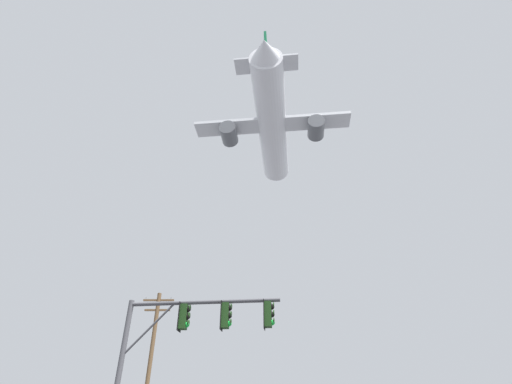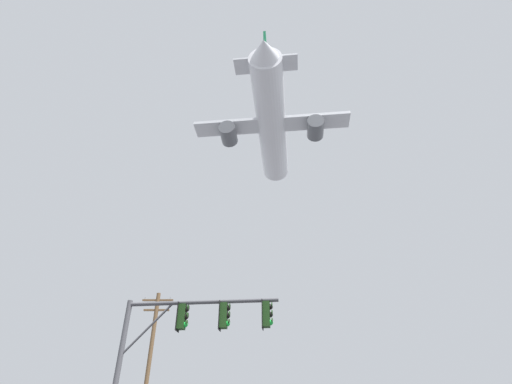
% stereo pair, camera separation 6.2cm
% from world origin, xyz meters
% --- Properties ---
extents(signal_pole_near, '(5.84, 0.89, 5.68)m').
position_xyz_m(signal_pole_near, '(-3.65, 8.13, 4.41)').
color(signal_pole_near, '#4C4C51').
rests_on(signal_pole_near, ground).
extents(utility_pole, '(2.20, 0.28, 9.81)m').
position_xyz_m(utility_pole, '(-8.15, 20.76, 5.21)').
color(utility_pole, brown).
rests_on(utility_pole, ground).
extents(airplane, '(18.10, 23.43, 6.38)m').
position_xyz_m(airplane, '(0.74, 27.22, 31.99)').
color(airplane, white).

